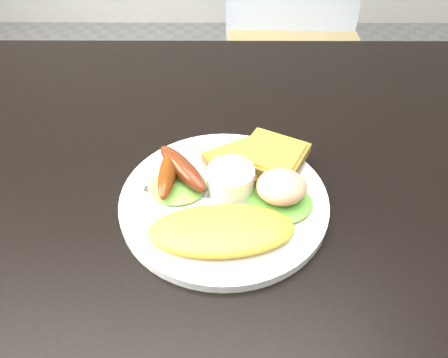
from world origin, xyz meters
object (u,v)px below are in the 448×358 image
Objects in this scene: person at (104,1)px; plate at (224,200)px; dining_chair at (296,63)px; dining_table at (287,191)px.

person reaches higher than plate.
plate is (-0.23, -0.92, 0.31)m from dining_chair.
dining_table is at bearing 143.74° from person.
dining_table is 4.79× the size of plate.
plate is (-0.08, -0.04, 0.03)m from dining_table.
person is at bearing 121.92° from dining_table.
dining_chair is at bearing 76.06° from plate.
person reaches higher than dining_chair.
dining_chair is 0.66m from person.
dining_table is at bearing 26.73° from plate.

